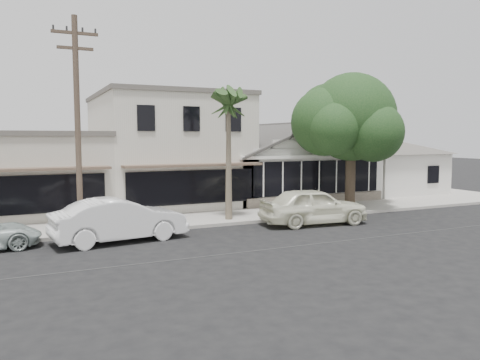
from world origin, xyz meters
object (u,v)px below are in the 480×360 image
utility_pole (78,121)px  shade_tree (348,120)px  car_1 (120,220)px  car_0 (314,206)px

utility_pole → shade_tree: bearing=6.6°
car_1 → utility_pole: bearing=33.6°
shade_tree → car_0: bearing=-143.3°
utility_pole → car_1: 4.41m
car_1 → shade_tree: (13.61, 3.25, 4.26)m
utility_pole → car_0: (10.39, -1.64, -3.91)m
shade_tree → utility_pole: bearing=-173.4°
shade_tree → car_1: bearing=-166.6°
car_1 → car_0: bearing=-98.6°
car_1 → shade_tree: bearing=-84.3°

